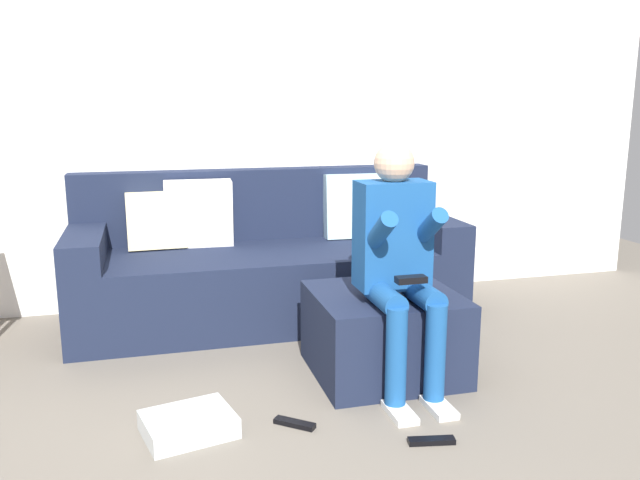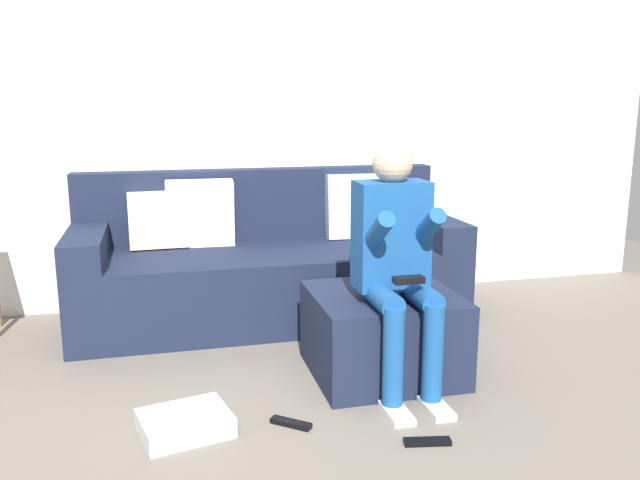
# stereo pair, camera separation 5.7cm
# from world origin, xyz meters

# --- Properties ---
(wall_back) EXTENTS (6.22, 0.10, 2.58)m
(wall_back) POSITION_xyz_m (0.00, 2.39, 1.29)
(wall_back) COLOR white
(wall_back) RESTS_ON ground_plane
(couch_sectional) EXTENTS (2.40, 0.89, 0.93)m
(couch_sectional) POSITION_xyz_m (0.11, 1.96, 0.33)
(couch_sectional) COLOR #192138
(couch_sectional) RESTS_ON ground_plane
(ottoman) EXTENTS (0.71, 0.67, 0.43)m
(ottoman) POSITION_xyz_m (0.52, 0.91, 0.21)
(ottoman) COLOR #192138
(ottoman) RESTS_ON ground_plane
(person_seated) EXTENTS (0.34, 0.59, 1.18)m
(person_seated) POSITION_xyz_m (0.52, 0.75, 0.67)
(person_seated) COLOR #194C8C
(person_seated) RESTS_ON ground_plane
(storage_bin) EXTENTS (0.42, 0.36, 0.09)m
(storage_bin) POSITION_xyz_m (-0.49, 0.52, 0.04)
(storage_bin) COLOR silver
(storage_bin) RESTS_ON ground_plane
(remote_near_ottoman) EXTENTS (0.20, 0.08, 0.02)m
(remote_near_ottoman) POSITION_xyz_m (0.46, 0.19, 0.01)
(remote_near_ottoman) COLOR black
(remote_near_ottoman) RESTS_ON ground_plane
(remote_by_storage_bin) EXTENTS (0.17, 0.15, 0.02)m
(remote_by_storage_bin) POSITION_xyz_m (-0.04, 0.47, 0.01)
(remote_by_storage_bin) COLOR black
(remote_by_storage_bin) RESTS_ON ground_plane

